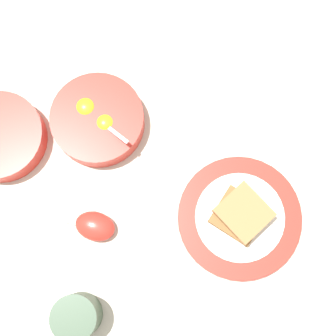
{
  "coord_description": "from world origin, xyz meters",
  "views": [
    {
      "loc": [
        0.11,
        -0.17,
        0.87
      ],
      "look_at": [
        0.11,
        0.01,
        0.02
      ],
      "focal_mm": 50.0,
      "sensor_mm": 36.0,
      "label": 1
    }
  ],
  "objects": [
    {
      "name": "congee_bowl",
      "position": [
        -0.21,
        0.07,
        0.02
      ],
      "size": [
        0.17,
        0.17,
        0.04
      ],
      "color": "red",
      "rests_on": "ground_plane"
    },
    {
      "name": "soup_spoon",
      "position": [
        -0.03,
        -0.1,
        0.02
      ],
      "size": [
        0.15,
        0.07,
        0.03
      ],
      "color": "red",
      "rests_on": "ground_plane"
    },
    {
      "name": "ground_plane",
      "position": [
        0.0,
        0.0,
        0.0
      ],
      "size": [
        3.0,
        3.0,
        0.0
      ],
      "primitive_type": "plane",
      "color": "beige"
    },
    {
      "name": "toast_sandwich",
      "position": [
        0.24,
        -0.08,
        0.03
      ],
      "size": [
        0.12,
        0.12,
        0.03
      ],
      "color": "brown",
      "rests_on": "toast_plate"
    },
    {
      "name": "drinking_cup",
      "position": [
        -0.05,
        -0.26,
        0.04
      ],
      "size": [
        0.08,
        0.08,
        0.08
      ],
      "color": "#334733",
      "rests_on": "ground_plane"
    },
    {
      "name": "toast_plate",
      "position": [
        0.24,
        -0.08,
        0.01
      ],
      "size": [
        0.23,
        0.23,
        0.02
      ],
      "color": "red",
      "rests_on": "ground_plane"
    },
    {
      "name": "egg_bowl",
      "position": [
        -0.02,
        0.1,
        0.02
      ],
      "size": [
        0.18,
        0.18,
        0.07
      ],
      "color": "red",
      "rests_on": "ground_plane"
    }
  ]
}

